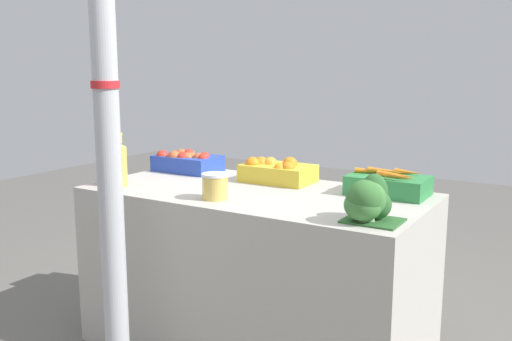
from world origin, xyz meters
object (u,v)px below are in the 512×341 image
at_px(broccoli_pile, 369,201).
at_px(apple_crate, 187,161).
at_px(orange_crate, 276,171).
at_px(juice_bottle_golden, 120,163).
at_px(support_pole, 107,113).
at_px(carrot_crate, 388,184).
at_px(juice_bottle_ruby, 104,162).
at_px(pickle_jar, 215,186).

bearing_deg(broccoli_pile, apple_crate, 158.71).
xyz_separation_m(orange_crate, juice_bottle_golden, (-0.62, -0.50, 0.06)).
distance_m(support_pole, juice_bottle_golden, 0.63).
xyz_separation_m(support_pole, carrot_crate, (0.86, 0.93, -0.36)).
xyz_separation_m(apple_crate, juice_bottle_ruby, (-0.14, -0.50, 0.06)).
bearing_deg(broccoli_pile, carrot_crate, 99.89).
height_order(broccoli_pile, pickle_jar, broccoli_pile).
bearing_deg(orange_crate, apple_crate, -179.66).
bearing_deg(support_pole, broccoli_pile, 24.29).
xyz_separation_m(carrot_crate, pickle_jar, (-0.65, -0.49, 0.01)).
bearing_deg(support_pole, pickle_jar, 64.53).
bearing_deg(pickle_jar, carrot_crate, 37.11).
relative_size(apple_crate, juice_bottle_ruby, 1.31).
xyz_separation_m(apple_crate, orange_crate, (0.58, 0.00, -0.00)).
bearing_deg(apple_crate, support_pole, -70.45).
height_order(carrot_crate, broccoli_pile, broccoli_pile).
height_order(apple_crate, carrot_crate, carrot_crate).
height_order(apple_crate, broccoli_pile, broccoli_pile).
relative_size(support_pole, juice_bottle_golden, 9.12).
bearing_deg(juice_bottle_golden, pickle_jar, 1.69).
distance_m(orange_crate, juice_bottle_golden, 0.80).
distance_m(carrot_crate, pickle_jar, 0.82).
distance_m(broccoli_pile, juice_bottle_golden, 1.31).
distance_m(support_pole, orange_crate, 1.03).
relative_size(carrot_crate, juice_bottle_golden, 1.34).
height_order(juice_bottle_ruby, juice_bottle_golden, juice_bottle_ruby).
relative_size(orange_crate, pickle_jar, 2.94).
relative_size(support_pole, orange_crate, 6.79).
height_order(support_pole, juice_bottle_ruby, support_pole).
height_order(apple_crate, orange_crate, orange_crate).
bearing_deg(orange_crate, pickle_jar, -95.31).
relative_size(juice_bottle_ruby, pickle_jar, 2.25).
xyz_separation_m(juice_bottle_ruby, juice_bottle_golden, (0.11, 0.00, 0.00)).
distance_m(orange_crate, carrot_crate, 0.60).
distance_m(juice_bottle_ruby, juice_bottle_golden, 0.11).
height_order(carrot_crate, juice_bottle_golden, juice_bottle_golden).
bearing_deg(orange_crate, support_pole, -105.39).
bearing_deg(apple_crate, juice_bottle_golden, -93.99).
bearing_deg(pickle_jar, orange_crate, 84.69).
bearing_deg(apple_crate, juice_bottle_ruby, -106.02).
distance_m(support_pole, broccoli_pile, 1.09).
bearing_deg(juice_bottle_ruby, orange_crate, 34.70).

